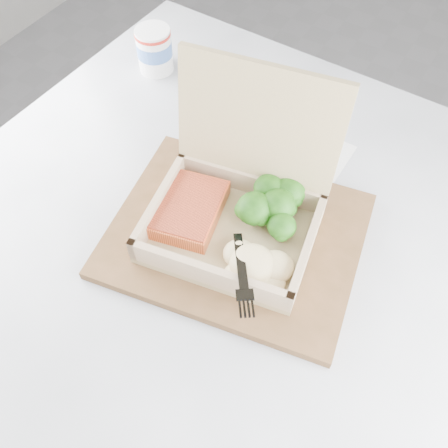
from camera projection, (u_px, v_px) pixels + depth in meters
The scene contains 10 objects.
floor at pixel (405, 333), 1.43m from camera, with size 4.00×4.00×0.00m, color gray.
cafe_table at pixel (226, 300), 0.87m from camera, with size 0.90×0.90×0.76m.
serving_tray at pixel (236, 235), 0.70m from camera, with size 0.34×0.27×0.01m, color brown.
takeout_container at pixel (240, 196), 0.67m from camera, with size 0.26×0.24×0.21m.
salmon_fillet at pixel (188, 209), 0.69m from camera, with size 0.09×0.11×0.02m, color #DD5D2B.
broccoli_pile at pixel (277, 210), 0.68m from camera, with size 0.11×0.11×0.04m, color #2C751A, non-canonical shape.
mashed_potatoes at pixel (252, 264), 0.64m from camera, with size 0.10×0.08×0.03m, color beige.
plastic_fork at pixel (239, 247), 0.64m from camera, with size 0.10×0.13×0.03m.
paper_cup at pixel (154, 49), 0.89m from camera, with size 0.06×0.06×0.08m.
receipt at pixel (322, 163), 0.79m from camera, with size 0.07×0.13×0.00m, color silver.
Camera 1 is at (-0.14, -0.76, 1.35)m, focal length 40.00 mm.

